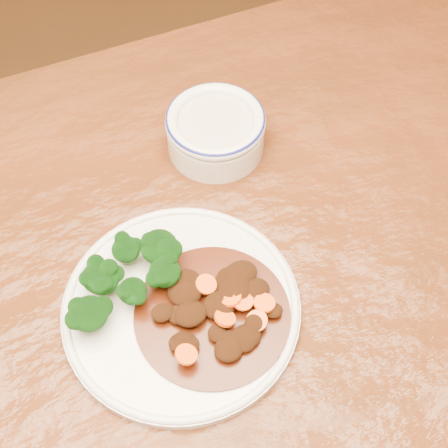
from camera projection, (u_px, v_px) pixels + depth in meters
name	position (u px, v px, depth m)	size (l,w,h in m)	color
ground	(187.00, 446.00, 1.40)	(4.00, 4.00, 0.00)	#482A12
dining_table	(162.00, 320.00, 0.84)	(1.53, 0.95, 0.75)	#56250F
dinner_plate	(181.00, 307.00, 0.75)	(0.29, 0.29, 0.02)	silver
broccoli_florets	(126.00, 275.00, 0.74)	(0.15, 0.11, 0.05)	#6C9A4F
mince_stew	(216.00, 309.00, 0.73)	(0.19, 0.19, 0.03)	#411507
dip_bowl	(216.00, 130.00, 0.87)	(0.14, 0.14, 0.06)	silver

